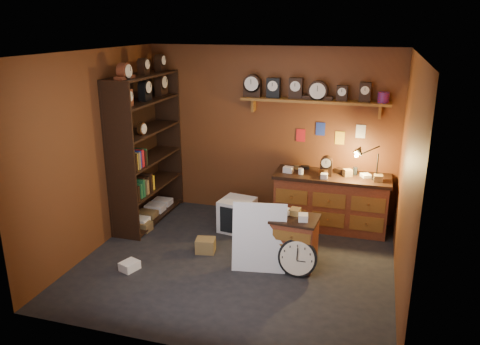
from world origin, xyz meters
name	(u,v)px	position (x,y,z in m)	size (l,w,h in m)	color
floor	(237,262)	(0.00, 0.00, 0.00)	(4.00, 4.00, 0.00)	black
room_shell	(243,134)	(0.04, 0.11, 1.72)	(4.02, 3.62, 2.71)	brown
shelving_unit	(144,143)	(-1.79, 0.98, 1.25)	(0.47, 1.60, 2.58)	black
workbench	(331,198)	(1.05, 1.47, 0.47)	(1.72, 0.66, 1.36)	brown
low_cabinet	(294,239)	(0.73, 0.15, 0.37)	(0.61, 0.53, 0.75)	brown
big_round_clock	(298,258)	(0.82, -0.11, 0.24)	(0.49, 0.16, 0.49)	black
white_panel	(259,269)	(0.32, -0.10, 0.00)	(0.68, 0.03, 0.91)	silver
mini_fridge	(237,215)	(-0.29, 0.96, 0.25)	(0.54, 0.56, 0.49)	silver
floor_box_a	(143,226)	(-1.65, 0.53, 0.07)	(0.23, 0.19, 0.14)	olive
floor_box_b	(130,266)	(-1.26, -0.59, 0.06)	(0.19, 0.22, 0.11)	white
floor_box_c	(206,245)	(-0.50, 0.15, 0.10)	(0.26, 0.22, 0.19)	olive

